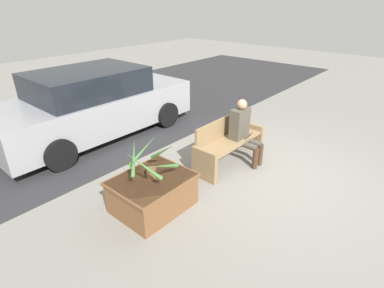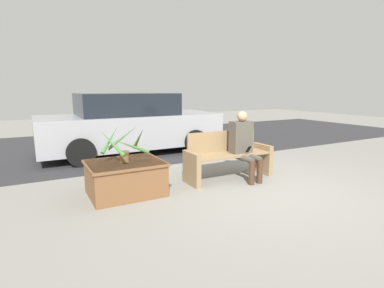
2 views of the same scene
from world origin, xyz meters
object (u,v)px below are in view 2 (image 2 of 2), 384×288
object	(u,v)px
bench	(228,156)
parked_car	(130,124)
planter_box	(125,177)
person_seated	(244,142)
potted_plant	(123,145)

from	to	relation	value
bench	parked_car	xyz separation A→B (m)	(-0.90, 3.09, 0.33)
planter_box	parked_car	world-z (taller)	parked_car
planter_box	person_seated	bearing A→B (deg)	-5.69
person_seated	parked_car	xyz separation A→B (m)	(-1.12, 3.26, 0.06)
planter_box	potted_plant	bearing A→B (deg)	164.96
person_seated	parked_car	distance (m)	3.45
bench	planter_box	size ratio (longest dim) A/B	1.45
bench	planter_box	xyz separation A→B (m)	(-1.93, 0.04, -0.14)
bench	potted_plant	xyz separation A→B (m)	(-1.94, 0.04, 0.38)
person_seated	potted_plant	distance (m)	2.17
person_seated	parked_car	world-z (taller)	parked_car
planter_box	potted_plant	xyz separation A→B (m)	(-0.01, 0.00, 0.52)
planter_box	bench	bearing A→B (deg)	-1.12
potted_plant	bench	bearing A→B (deg)	-1.19
person_seated	bench	bearing A→B (deg)	141.65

